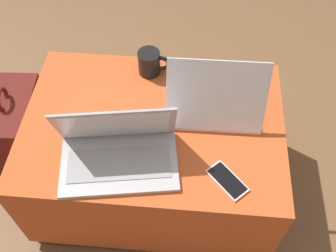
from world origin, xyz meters
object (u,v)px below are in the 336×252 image
cell_phone (227,181)px  backpack (19,136)px  laptop_far (214,101)px  coffee_mug (150,63)px  laptop_near (118,150)px

cell_phone → backpack: 0.93m
laptop_far → coffee_mug: 0.30m
coffee_mug → laptop_far: bearing=-35.2°
cell_phone → backpack: (-0.85, 0.28, -0.25)m
laptop_near → laptop_far: size_ratio=1.23×
cell_phone → coffee_mug: size_ratio=1.17×
coffee_mug → backpack: bearing=-162.0°
laptop_near → backpack: laptop_near is taller
laptop_near → cell_phone: (0.35, -0.06, -0.04)m
coffee_mug → cell_phone: bearing=-57.2°
laptop_near → backpack: (-0.49, 0.23, -0.30)m
laptop_far → coffee_mug: laptop_far is taller
laptop_near → laptop_far: laptop_far is taller
laptop_far → backpack: laptop_far is taller
laptop_far → coffee_mug: (-0.25, 0.17, -0.00)m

